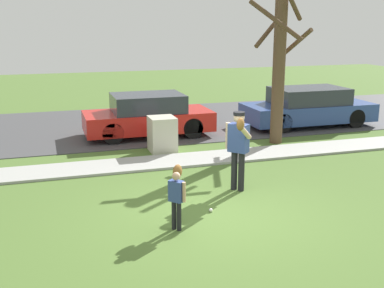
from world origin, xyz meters
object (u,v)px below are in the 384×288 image
Objects in this scene: person_child at (177,190)px; parked_wagon_blue at (308,107)px; utility_cabinet at (162,134)px; street_tree_near at (279,63)px; person_adult at (238,142)px; parked_hatchback_red at (148,116)px; baseball at (211,210)px.

parked_wagon_blue is at bearing 4.79° from person_child.
street_tree_near is at bearing -0.85° from utility_cabinet.
parked_wagon_blue reaches higher than utility_cabinet.
street_tree_near is at bearing -168.69° from person_adult.
parked_wagon_blue is (5.67, 1.78, 0.17)m from utility_cabinet.
utility_cabinet is 1.95m from parked_hatchback_red.
parked_wagon_blue is (5.85, 6.40, 0.62)m from baseball.
baseball is 0.08× the size of utility_cabinet.
baseball is at bearing -92.31° from utility_cabinet.
person_adult is 0.43× the size of parked_hatchback_red.
baseball is at bearing 4.42° from person_adult.
parked_hatchback_red reaches higher than utility_cabinet.
utility_cabinet is at bearing 89.43° from parked_hatchback_red.
utility_cabinet is (-0.76, 3.65, -0.58)m from person_adult.
parked_hatchback_red reaches higher than baseball.
person_child is at bearing 45.99° from parked_wagon_blue.
person_adult is 1.57× the size of person_child.
parked_wagon_blue is at bearing 17.47° from utility_cabinet.
parked_wagon_blue is at bearing 40.51° from street_tree_near.
parked_hatchback_red is at bearing -123.64° from person_adult.
utility_cabinet is 0.25× the size of parked_hatchback_red.
parked_wagon_blue is at bearing -173.30° from person_adult.
street_tree_near is at bearing 50.92° from baseball.
person_adult reaches higher than parked_hatchback_red.
person_adult is 0.39× the size of street_tree_near.
person_adult is at bearing -78.21° from utility_cabinet.
parked_hatchback_red is at bearing 89.43° from utility_cabinet.
utility_cabinet is at bearing 87.69° from baseball.
person_adult is 7.33m from parked_wagon_blue.
street_tree_near is (3.70, 4.56, 2.34)m from baseball.
person_child reaches higher than utility_cabinet.
person_adult is 2.33m from person_child.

